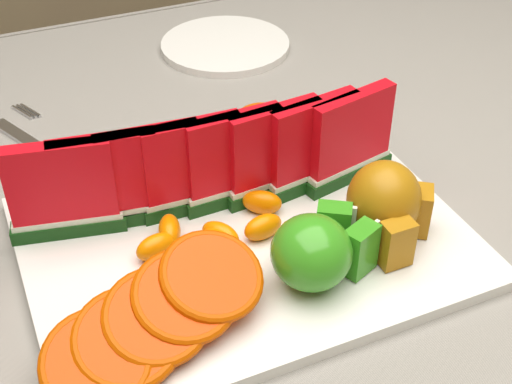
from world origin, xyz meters
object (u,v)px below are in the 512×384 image
at_px(side_plate, 225,45).
at_px(apple_cluster, 318,250).
at_px(pear_cluster, 387,203).
at_px(platter, 245,241).
at_px(fork, 38,145).

bearing_deg(side_plate, apple_cluster, -102.47).
bearing_deg(pear_cluster, platter, 156.40).
bearing_deg(side_plate, pear_cluster, -92.69).
height_order(platter, apple_cluster, apple_cluster).
bearing_deg(apple_cluster, platter, 114.13).
relative_size(pear_cluster, fork, 0.50).
distance_m(apple_cluster, fork, 0.37).
bearing_deg(side_plate, platter, -109.30).
bearing_deg(pear_cluster, fork, 131.54).
relative_size(platter, pear_cluster, 4.25).
bearing_deg(side_plate, fork, -152.94).
bearing_deg(apple_cluster, fork, 119.33).
xyz_separation_m(side_plate, fork, (-0.29, -0.15, -0.00)).
relative_size(platter, side_plate, 1.70).
distance_m(apple_cluster, side_plate, 0.48).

